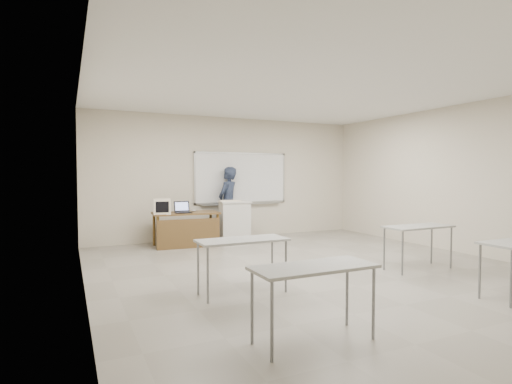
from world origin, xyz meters
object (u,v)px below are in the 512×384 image
instructor_desk (187,222)px  crt_monitor (162,206)px  podium (235,222)px  keyboard (230,201)px  whiteboard (241,179)px  presenter (228,203)px  laptop (183,210)px  mouse (194,211)px

instructor_desk → crt_monitor: (-0.55, -0.01, 0.37)m
podium → keyboard: keyboard is taller
whiteboard → presenter: size_ratio=1.40×
presenter → whiteboard: bearing=161.8°
whiteboard → podium: whiteboard is taller
laptop → mouse: laptop is taller
mouse → presenter: presenter is taller
keyboard → crt_monitor: bearing=-173.9°
podium → laptop: (-1.23, -0.02, 0.32)m
mouse → crt_monitor: bearing=-147.5°
mouse → instructor_desk: bearing=-121.7°
instructor_desk → presenter: size_ratio=0.80×
crt_monitor → laptop: crt_monitor is taller
crt_monitor → presenter: 1.86m
whiteboard → crt_monitor: bearing=-160.0°
podium → mouse: (-0.93, 0.15, 0.28)m
instructor_desk → keyboard: 1.08m
whiteboard → presenter: bearing=-158.5°
whiteboard → instructor_desk: 2.04m
podium → crt_monitor: size_ratio=2.43×
whiteboard → keyboard: (-0.65, -0.89, -0.49)m
crt_monitor → mouse: bearing=21.5°
mouse → keyboard: 0.85m
instructor_desk → podium: podium is taller
laptop → podium: bearing=2.3°
crt_monitor → mouse: size_ratio=3.74×
podium → instructor_desk: bearing=-172.0°
presenter → crt_monitor: bearing=-20.1°
keyboard → presenter: size_ratio=0.27×
instructor_desk → crt_monitor: bearing=-175.2°
crt_monitor → mouse: (0.75, 0.17, -0.14)m
instructor_desk → mouse: mouse is taller
instructor_desk → presenter: 1.39m
instructor_desk → podium: 1.13m
instructor_desk → laptop: (-0.10, -0.01, 0.27)m
laptop → keyboard: 1.10m
keyboard → whiteboard: bearing=63.5°
podium → crt_monitor: bearing=-171.8°
whiteboard → keyboard: size_ratio=5.09×
whiteboard → podium: (-0.50, -0.77, -0.99)m
keyboard → mouse: bearing=170.6°
whiteboard → keyboard: bearing=-126.2°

